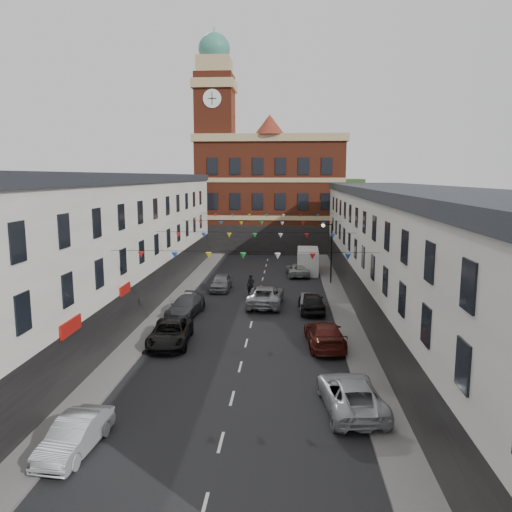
% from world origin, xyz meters
% --- Properties ---
extents(ground, '(160.00, 160.00, 0.00)m').
position_xyz_m(ground, '(0.00, 0.00, 0.00)').
color(ground, black).
rests_on(ground, ground).
extents(pavement_left, '(1.80, 64.00, 0.15)m').
position_xyz_m(pavement_left, '(-6.90, 2.00, 0.07)').
color(pavement_left, '#605E5B').
rests_on(pavement_left, ground).
extents(pavement_right, '(1.80, 64.00, 0.15)m').
position_xyz_m(pavement_right, '(6.90, 2.00, 0.07)').
color(pavement_right, '#605E5B').
rests_on(pavement_right, ground).
extents(terrace_left, '(8.40, 56.00, 10.70)m').
position_xyz_m(terrace_left, '(-11.78, 1.00, 5.35)').
color(terrace_left, beige).
rests_on(terrace_left, ground).
extents(terrace_right, '(8.40, 56.00, 9.70)m').
position_xyz_m(terrace_right, '(11.78, 1.00, 4.85)').
color(terrace_right, beige).
rests_on(terrace_right, ground).
extents(civic_building, '(20.60, 13.30, 18.50)m').
position_xyz_m(civic_building, '(0.00, 37.95, 8.14)').
color(civic_building, maroon).
rests_on(civic_building, ground).
extents(clock_tower, '(5.60, 5.60, 30.00)m').
position_xyz_m(clock_tower, '(-7.50, 35.00, 14.93)').
color(clock_tower, maroon).
rests_on(clock_tower, ground).
extents(distant_hill, '(40.00, 14.00, 10.00)m').
position_xyz_m(distant_hill, '(-4.00, 62.00, 5.00)').
color(distant_hill, '#2E5126').
rests_on(distant_hill, ground).
extents(street_lamp, '(1.10, 0.36, 6.00)m').
position_xyz_m(street_lamp, '(6.55, 14.00, 3.90)').
color(street_lamp, black).
rests_on(street_lamp, ground).
extents(car_left_b, '(1.80, 4.24, 1.36)m').
position_xyz_m(car_left_b, '(-5.50, -17.03, 0.68)').
color(car_left_b, '#B1B5B9').
rests_on(car_left_b, ground).
extents(car_left_c, '(2.80, 5.43, 1.46)m').
position_xyz_m(car_left_c, '(-4.76, -4.54, 0.73)').
color(car_left_c, black).
rests_on(car_left_c, ground).
extents(car_left_d, '(2.66, 5.18, 1.44)m').
position_xyz_m(car_left_d, '(-5.14, 2.08, 0.72)').
color(car_left_d, '#36383D').
rests_on(car_left_d, ground).
extents(car_left_e, '(1.83, 4.40, 1.49)m').
position_xyz_m(car_left_e, '(-3.60, 10.77, 0.74)').
color(car_left_e, gray).
rests_on(car_left_e, ground).
extents(car_right_b, '(3.07, 5.65, 1.50)m').
position_xyz_m(car_right_b, '(5.50, -12.83, 0.75)').
color(car_right_b, '#A8ABB0').
rests_on(car_right_b, ground).
extents(car_right_c, '(2.56, 5.55, 1.57)m').
position_xyz_m(car_right_c, '(4.92, -4.27, 0.79)').
color(car_right_c, '#501610').
rests_on(car_right_c, ground).
extents(car_right_d, '(2.08, 4.79, 1.61)m').
position_xyz_m(car_right_d, '(4.48, 3.63, 0.80)').
color(car_right_d, black).
rests_on(car_right_d, ground).
extents(car_right_e, '(1.81, 4.32, 1.39)m').
position_xyz_m(car_right_e, '(4.44, 4.50, 0.69)').
color(car_right_e, '#575A5F').
rests_on(car_right_e, ground).
extents(car_right_f, '(2.63, 4.98, 1.34)m').
position_xyz_m(car_right_f, '(3.60, 17.94, 0.67)').
color(car_right_f, '#989B9D').
rests_on(car_right_f, ground).
extents(moving_car, '(3.01, 6.05, 1.65)m').
position_xyz_m(moving_car, '(0.78, 5.43, 0.82)').
color(moving_car, '#9C9EA2').
rests_on(moving_car, ground).
extents(white_van, '(2.40, 5.88, 2.57)m').
position_xyz_m(white_van, '(4.75, 19.88, 1.29)').
color(white_van, silver).
rests_on(white_van, ground).
extents(pedestrian, '(0.75, 0.54, 1.92)m').
position_xyz_m(pedestrian, '(-0.66, 8.58, 0.96)').
color(pedestrian, black).
rests_on(pedestrian, ground).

